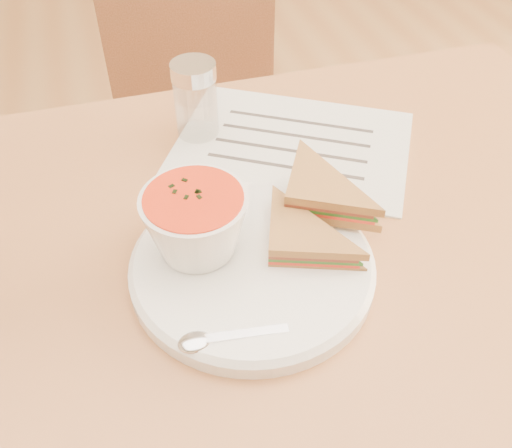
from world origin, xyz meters
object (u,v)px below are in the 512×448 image
object	(u,v)px
plate	(252,267)
soup_bowl	(196,226)
dining_table	(273,405)
chair_far	(201,165)
condiment_shaker	(196,100)

from	to	relation	value
plate	soup_bowl	world-z (taller)	soup_bowl
dining_table	chair_far	bearing A→B (deg)	88.87
dining_table	plate	world-z (taller)	plate
dining_table	soup_bowl	xyz separation A→B (m)	(-0.09, -0.01, 0.43)
plate	condiment_shaker	world-z (taller)	condiment_shaker
plate	soup_bowl	xyz separation A→B (m)	(-0.05, 0.03, 0.05)
dining_table	soup_bowl	size ratio (longest dim) A/B	9.18
plate	condiment_shaker	size ratio (longest dim) A/B	2.43
soup_bowl	dining_table	bearing A→B (deg)	3.90
chair_far	plate	size ratio (longest dim) A/B	3.24
chair_far	condiment_shaker	world-z (taller)	condiment_shaker
dining_table	condiment_shaker	size ratio (longest dim) A/B	9.43
condiment_shaker	dining_table	bearing A→B (deg)	-78.70
chair_far	soup_bowl	distance (m)	0.71
plate	soup_bowl	bearing A→B (deg)	148.71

